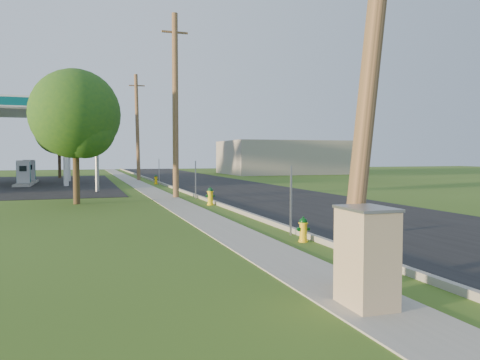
{
  "coord_description": "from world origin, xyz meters",
  "views": [
    {
      "loc": [
        -5.4,
        -7.92,
        2.3
      ],
      "look_at": [
        0.0,
        8.0,
        1.4
      ],
      "focal_mm": 35.0,
      "sensor_mm": 36.0,
      "label": 1
    }
  ],
  "objects_px": {
    "utility_pole_far": "(137,127)",
    "tree_lot": "(60,133)",
    "tree_verge": "(77,117)",
    "price_pylon": "(96,104)",
    "hydrant_far": "(156,179)",
    "utility_pole_mid": "(175,105)",
    "hydrant_mid": "(210,196)",
    "fuel_pump_ne": "(24,176)",
    "fuel_pump_se": "(29,174)",
    "utility_pole_near": "(376,8)",
    "utility_cabinet": "(366,257)",
    "hydrant_near": "(303,230)"
  },
  "relations": [
    {
      "from": "utility_pole_far",
      "to": "tree_lot",
      "type": "height_order",
      "value": "utility_pole_far"
    },
    {
      "from": "utility_pole_far",
      "to": "tree_verge",
      "type": "height_order",
      "value": "utility_pole_far"
    },
    {
      "from": "price_pylon",
      "to": "hydrant_far",
      "type": "height_order",
      "value": "price_pylon"
    },
    {
      "from": "utility_pole_mid",
      "to": "hydrant_mid",
      "type": "relative_size",
      "value": 11.72
    },
    {
      "from": "fuel_pump_ne",
      "to": "tree_verge",
      "type": "distance_m",
      "value": 15.7
    },
    {
      "from": "fuel_pump_ne",
      "to": "tree_lot",
      "type": "height_order",
      "value": "tree_lot"
    },
    {
      "from": "utility_pole_mid",
      "to": "fuel_pump_se",
      "type": "xyz_separation_m",
      "value": [
        -8.9,
        17.0,
        -4.23
      ]
    },
    {
      "from": "utility_pole_near",
      "to": "utility_pole_mid",
      "type": "xyz_separation_m",
      "value": [
        -0.0,
        18.0,
        0.15
      ]
    },
    {
      "from": "utility_cabinet",
      "to": "hydrant_mid",
      "type": "bearing_deg",
      "value": 83.99
    },
    {
      "from": "price_pylon",
      "to": "fuel_pump_ne",
      "type": "bearing_deg",
      "value": 123.69
    },
    {
      "from": "fuel_pump_ne",
      "to": "hydrant_mid",
      "type": "distance_m",
      "value": 19.78
    },
    {
      "from": "fuel_pump_ne",
      "to": "utility_cabinet",
      "type": "xyz_separation_m",
      "value": [
        8.12,
        -31.96,
        0.04
      ]
    },
    {
      "from": "fuel_pump_ne",
      "to": "price_pylon",
      "type": "distance_m",
      "value": 10.17
    },
    {
      "from": "hydrant_near",
      "to": "hydrant_mid",
      "type": "distance_m",
      "value": 9.59
    },
    {
      "from": "hydrant_far",
      "to": "utility_pole_mid",
      "type": "bearing_deg",
      "value": -93.38
    },
    {
      "from": "hydrant_mid",
      "to": "fuel_pump_ne",
      "type": "bearing_deg",
      "value": 119.29
    },
    {
      "from": "fuel_pump_ne",
      "to": "hydrant_far",
      "type": "relative_size",
      "value": 4.12
    },
    {
      "from": "utility_pole_near",
      "to": "utility_cabinet",
      "type": "relative_size",
      "value": 6.21
    },
    {
      "from": "utility_pole_mid",
      "to": "hydrant_far",
      "type": "distance_m",
      "value": 12.71
    },
    {
      "from": "utility_pole_mid",
      "to": "hydrant_near",
      "type": "distance_m",
      "value": 14.61
    },
    {
      "from": "hydrant_mid",
      "to": "price_pylon",
      "type": "bearing_deg",
      "value": 115.61
    },
    {
      "from": "tree_verge",
      "to": "fuel_pump_se",
      "type": "bearing_deg",
      "value": 101.85
    },
    {
      "from": "price_pylon",
      "to": "hydrant_far",
      "type": "relative_size",
      "value": 8.82
    },
    {
      "from": "utility_pole_far",
      "to": "hydrant_near",
      "type": "height_order",
      "value": "utility_pole_far"
    },
    {
      "from": "tree_lot",
      "to": "fuel_pump_ne",
      "type": "bearing_deg",
      "value": -100.69
    },
    {
      "from": "fuel_pump_se",
      "to": "hydrant_near",
      "type": "bearing_deg",
      "value": -72.66
    },
    {
      "from": "fuel_pump_se",
      "to": "price_pylon",
      "type": "relative_size",
      "value": 0.47
    },
    {
      "from": "tree_verge",
      "to": "hydrant_far",
      "type": "xyz_separation_m",
      "value": [
        5.65,
        13.66,
        -3.67
      ]
    },
    {
      "from": "hydrant_mid",
      "to": "utility_pole_mid",
      "type": "bearing_deg",
      "value": 100.31
    },
    {
      "from": "utility_pole_far",
      "to": "hydrant_mid",
      "type": "distance_m",
      "value": 22.69
    },
    {
      "from": "fuel_pump_se",
      "to": "hydrant_far",
      "type": "height_order",
      "value": "fuel_pump_se"
    },
    {
      "from": "tree_verge",
      "to": "hydrant_far",
      "type": "relative_size",
      "value": 8.1
    },
    {
      "from": "utility_cabinet",
      "to": "utility_pole_near",
      "type": "bearing_deg",
      "value": 51.15
    },
    {
      "from": "utility_cabinet",
      "to": "price_pylon",
      "type": "bearing_deg",
      "value": 97.28
    },
    {
      "from": "price_pylon",
      "to": "tree_lot",
      "type": "height_order",
      "value": "tree_lot"
    },
    {
      "from": "hydrant_far",
      "to": "hydrant_near",
      "type": "bearing_deg",
      "value": -89.93
    },
    {
      "from": "price_pylon",
      "to": "utility_pole_far",
      "type": "bearing_deg",
      "value": 72.67
    },
    {
      "from": "utility_pole_mid",
      "to": "fuel_pump_ne",
      "type": "distance_m",
      "value": 16.31
    },
    {
      "from": "fuel_pump_se",
      "to": "utility_cabinet",
      "type": "relative_size",
      "value": 2.09
    },
    {
      "from": "hydrant_far",
      "to": "tree_lot",
      "type": "bearing_deg",
      "value": 120.94
    },
    {
      "from": "price_pylon",
      "to": "utility_cabinet",
      "type": "bearing_deg",
      "value": -82.72
    },
    {
      "from": "price_pylon",
      "to": "hydrant_far",
      "type": "distance_m",
      "value": 9.32
    },
    {
      "from": "tree_verge",
      "to": "hydrant_far",
      "type": "distance_m",
      "value": 15.23
    },
    {
      "from": "utility_pole_far",
      "to": "hydrant_mid",
      "type": "relative_size",
      "value": 11.36
    },
    {
      "from": "utility_pole_far",
      "to": "utility_cabinet",
      "type": "height_order",
      "value": "utility_pole_far"
    },
    {
      "from": "tree_lot",
      "to": "hydrant_mid",
      "type": "distance_m",
      "value": 29.8
    },
    {
      "from": "fuel_pump_ne",
      "to": "hydrant_mid",
      "type": "bearing_deg",
      "value": -60.71
    },
    {
      "from": "utility_pole_near",
      "to": "price_pylon",
      "type": "xyz_separation_m",
      "value": [
        -3.9,
        23.5,
        0.63
      ]
    },
    {
      "from": "utility_pole_mid",
      "to": "hydrant_near",
      "type": "height_order",
      "value": "utility_pole_mid"
    },
    {
      "from": "fuel_pump_ne",
      "to": "utility_cabinet",
      "type": "distance_m",
      "value": 32.98
    }
  ]
}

